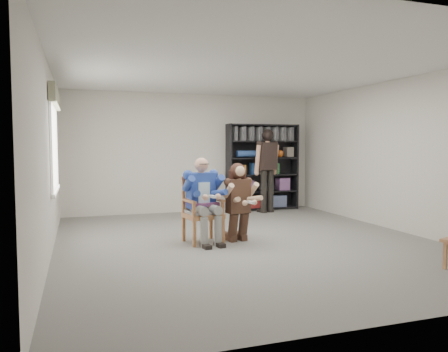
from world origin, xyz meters
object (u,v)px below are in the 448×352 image
object	(u,v)px
armchair	(203,210)
bookshelf	(263,167)
seated_man	(203,200)
standing_man	(267,171)
kneeling_woman	(239,203)

from	to	relation	value
armchair	bookshelf	world-z (taller)	bookshelf
seated_man	standing_man	size ratio (longest dim) A/B	0.72
armchair	standing_man	distance (m)	3.52
bookshelf	kneeling_woman	bearing A→B (deg)	-119.47
armchair	kneeling_woman	xyz separation A→B (m)	(0.58, -0.12, 0.10)
standing_man	armchair	bearing A→B (deg)	-145.06
seated_man	standing_man	world-z (taller)	standing_man
seated_man	bookshelf	distance (m)	3.94
kneeling_woman	bookshelf	distance (m)	3.73
armchair	bookshelf	xyz separation A→B (m)	(2.40, 3.11, 0.51)
seated_man	bookshelf	bearing A→B (deg)	44.84
kneeling_woman	standing_man	distance (m)	3.25
armchair	kneeling_woman	distance (m)	0.60
kneeling_woman	standing_man	world-z (taller)	standing_man
kneeling_woman	standing_man	size ratio (longest dim) A/B	0.66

